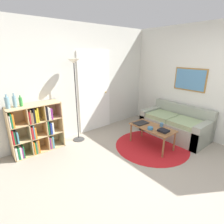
{
  "coord_description": "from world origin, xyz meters",
  "views": [
    {
      "loc": [
        -2.08,
        -1.1,
        1.94
      ],
      "look_at": [
        -0.01,
        1.41,
        0.85
      ],
      "focal_mm": 28.0,
      "sensor_mm": 36.0,
      "label": 1
    }
  ],
  "objects_px": {
    "coffee_table": "(152,129)",
    "bottle_right": "(21,102)",
    "bookshelf": "(35,129)",
    "cup": "(162,125)",
    "bowl": "(150,128)",
    "bottle_left": "(7,103)",
    "laptop": "(141,123)",
    "bottle_middle": "(15,102)",
    "floor_lamp": "(75,76)",
    "couch": "(176,125)"
  },
  "relations": [
    {
      "from": "floor_lamp",
      "to": "laptop",
      "type": "xyz_separation_m",
      "value": [
        1.06,
        -0.98,
        -1.03
      ]
    },
    {
      "from": "bottle_left",
      "to": "floor_lamp",
      "type": "bearing_deg",
      "value": -5.49
    },
    {
      "from": "bookshelf",
      "to": "bottle_left",
      "type": "relative_size",
      "value": 3.86
    },
    {
      "from": "floor_lamp",
      "to": "bowl",
      "type": "height_order",
      "value": "floor_lamp"
    },
    {
      "from": "floor_lamp",
      "to": "couch",
      "type": "relative_size",
      "value": 1.19
    },
    {
      "from": "bookshelf",
      "to": "floor_lamp",
      "type": "relative_size",
      "value": 0.54
    },
    {
      "from": "coffee_table",
      "to": "bowl",
      "type": "relative_size",
      "value": 8.59
    },
    {
      "from": "bowl",
      "to": "bottle_middle",
      "type": "bearing_deg",
      "value": 146.13
    },
    {
      "from": "bookshelf",
      "to": "bottle_middle",
      "type": "height_order",
      "value": "bottle_middle"
    },
    {
      "from": "bottle_middle",
      "to": "cup",
      "type": "bearing_deg",
      "value": -31.48
    },
    {
      "from": "floor_lamp",
      "to": "bottle_left",
      "type": "distance_m",
      "value": 1.36
    },
    {
      "from": "bowl",
      "to": "bottle_right",
      "type": "distance_m",
      "value": 2.58
    },
    {
      "from": "floor_lamp",
      "to": "bookshelf",
      "type": "bearing_deg",
      "value": 173.52
    },
    {
      "from": "laptop",
      "to": "bottle_right",
      "type": "relative_size",
      "value": 1.59
    },
    {
      "from": "bookshelf",
      "to": "cup",
      "type": "height_order",
      "value": "bookshelf"
    },
    {
      "from": "couch",
      "to": "bottle_middle",
      "type": "bearing_deg",
      "value": 155.91
    },
    {
      "from": "couch",
      "to": "bottle_left",
      "type": "bearing_deg",
      "value": 156.58
    },
    {
      "from": "bookshelf",
      "to": "couch",
      "type": "bearing_deg",
      "value": -25.77
    },
    {
      "from": "bottle_right",
      "to": "coffee_table",
      "type": "bearing_deg",
      "value": -32.79
    },
    {
      "from": "bookshelf",
      "to": "coffee_table",
      "type": "relative_size",
      "value": 1.05
    },
    {
      "from": "floor_lamp",
      "to": "cup",
      "type": "relative_size",
      "value": 22.74
    },
    {
      "from": "bowl",
      "to": "bottle_left",
      "type": "xyz_separation_m",
      "value": [
        -2.26,
        1.45,
        0.64
      ]
    },
    {
      "from": "couch",
      "to": "coffee_table",
      "type": "bearing_deg",
      "value": 178.17
    },
    {
      "from": "couch",
      "to": "bottle_middle",
      "type": "xyz_separation_m",
      "value": [
        -3.17,
        1.42,
        0.85
      ]
    },
    {
      "from": "couch",
      "to": "floor_lamp",
      "type": "bearing_deg",
      "value": 146.87
    },
    {
      "from": "bookshelf",
      "to": "bottle_left",
      "type": "distance_m",
      "value": 0.73
    },
    {
      "from": "floor_lamp",
      "to": "bowl",
      "type": "xyz_separation_m",
      "value": [
        0.96,
        -1.32,
        -1.01
      ]
    },
    {
      "from": "cup",
      "to": "bowl",
      "type": "bearing_deg",
      "value": 168.9
    },
    {
      "from": "laptop",
      "to": "cup",
      "type": "relative_size",
      "value": 4.08
    },
    {
      "from": "laptop",
      "to": "bottle_left",
      "type": "height_order",
      "value": "bottle_left"
    },
    {
      "from": "laptop",
      "to": "bowl",
      "type": "xyz_separation_m",
      "value": [
        -0.1,
        -0.34,
        0.02
      ]
    },
    {
      "from": "bookshelf",
      "to": "coffee_table",
      "type": "bearing_deg",
      "value": -34.38
    },
    {
      "from": "coffee_table",
      "to": "bottle_middle",
      "type": "xyz_separation_m",
      "value": [
        -2.28,
        1.39,
        0.72
      ]
    },
    {
      "from": "cup",
      "to": "bottle_middle",
      "type": "height_order",
      "value": "bottle_middle"
    },
    {
      "from": "floor_lamp",
      "to": "laptop",
      "type": "height_order",
      "value": "floor_lamp"
    },
    {
      "from": "coffee_table",
      "to": "laptop",
      "type": "height_order",
      "value": "laptop"
    },
    {
      "from": "bookshelf",
      "to": "bowl",
      "type": "relative_size",
      "value": 9.0
    },
    {
      "from": "bookshelf",
      "to": "bottle_right",
      "type": "distance_m",
      "value": 0.62
    },
    {
      "from": "bottle_middle",
      "to": "floor_lamp",
      "type": "bearing_deg",
      "value": -5.71
    },
    {
      "from": "couch",
      "to": "bowl",
      "type": "distance_m",
      "value": 1.05
    },
    {
      "from": "cup",
      "to": "bottle_left",
      "type": "distance_m",
      "value": 3.04
    },
    {
      "from": "coffee_table",
      "to": "laptop",
      "type": "relative_size",
      "value": 2.89
    },
    {
      "from": "bookshelf",
      "to": "bottle_right",
      "type": "bearing_deg",
      "value": 171.64
    },
    {
      "from": "floor_lamp",
      "to": "laptop",
      "type": "bearing_deg",
      "value": -42.75
    },
    {
      "from": "coffee_table",
      "to": "bottle_right",
      "type": "relative_size",
      "value": 4.59
    },
    {
      "from": "bookshelf",
      "to": "laptop",
      "type": "distance_m",
      "value": 2.25
    },
    {
      "from": "coffee_table",
      "to": "bottle_left",
      "type": "xyz_separation_m",
      "value": [
        -2.39,
        1.4,
        0.71
      ]
    },
    {
      "from": "bowl",
      "to": "bottle_left",
      "type": "relative_size",
      "value": 0.43
    },
    {
      "from": "coffee_table",
      "to": "bottle_middle",
      "type": "relative_size",
      "value": 3.62
    },
    {
      "from": "laptop",
      "to": "bottle_right",
      "type": "height_order",
      "value": "bottle_right"
    }
  ]
}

